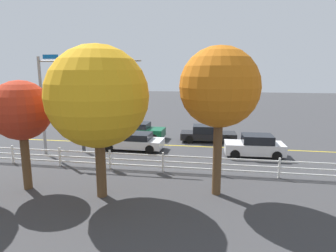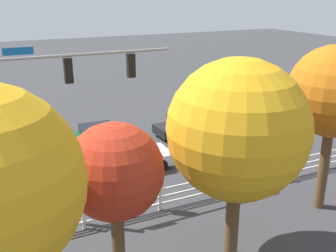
{
  "view_description": "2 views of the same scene",
  "coord_description": "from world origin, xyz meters",
  "px_view_note": "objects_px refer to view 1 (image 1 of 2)",
  "views": [
    {
      "loc": [
        -5.96,
        22.08,
        5.83
      ],
      "look_at": [
        -2.56,
        1.55,
        1.86
      ],
      "focal_mm": 31.11,
      "sensor_mm": 36.0,
      "label": 1
    },
    {
      "loc": [
        6.23,
        19.5,
        8.85
      ],
      "look_at": [
        -2.37,
        1.39,
        1.95
      ],
      "focal_mm": 42.12,
      "sensor_mm": 36.0,
      "label": 2
    }
  ],
  "objects_px": {
    "car_1": "(255,146)",
    "pedestrian": "(83,139)",
    "car_2": "(140,131)",
    "tree_4": "(21,111)",
    "tree_1": "(98,97)",
    "car_3": "(134,141)",
    "tree_2": "(219,88)",
    "car_0": "(207,134)"
  },
  "relations": [
    {
      "from": "car_2",
      "to": "pedestrian",
      "type": "relative_size",
      "value": 2.5
    },
    {
      "from": "car_3",
      "to": "tree_4",
      "type": "xyz_separation_m",
      "value": [
        3.2,
        7.94,
        3.28
      ]
    },
    {
      "from": "car_2",
      "to": "car_3",
      "type": "height_order",
      "value": "car_2"
    },
    {
      "from": "car_1",
      "to": "car_2",
      "type": "relative_size",
      "value": 0.95
    },
    {
      "from": "tree_1",
      "to": "car_3",
      "type": "bearing_deg",
      "value": -84.38
    },
    {
      "from": "car_2",
      "to": "tree_4",
      "type": "bearing_deg",
      "value": -101.22
    },
    {
      "from": "car_0",
      "to": "tree_1",
      "type": "bearing_deg",
      "value": -114.77
    },
    {
      "from": "car_3",
      "to": "pedestrian",
      "type": "distance_m",
      "value": 3.63
    },
    {
      "from": "car_1",
      "to": "pedestrian",
      "type": "bearing_deg",
      "value": 1.99
    },
    {
      "from": "car_0",
      "to": "tree_1",
      "type": "relative_size",
      "value": 0.66
    },
    {
      "from": "car_0",
      "to": "car_1",
      "type": "xyz_separation_m",
      "value": [
        -3.35,
        3.78,
        0.08
      ]
    },
    {
      "from": "tree_1",
      "to": "tree_4",
      "type": "distance_m",
      "value": 4.09
    },
    {
      "from": "car_3",
      "to": "pedestrian",
      "type": "relative_size",
      "value": 2.69
    },
    {
      "from": "car_3",
      "to": "car_0",
      "type": "bearing_deg",
      "value": -145.53
    },
    {
      "from": "car_1",
      "to": "car_3",
      "type": "bearing_deg",
      "value": -4.17
    },
    {
      "from": "car_2",
      "to": "pedestrian",
      "type": "height_order",
      "value": "pedestrian"
    },
    {
      "from": "car_1",
      "to": "tree_4",
      "type": "xyz_separation_m",
      "value": [
        11.91,
        7.63,
        3.18
      ]
    },
    {
      "from": "car_1",
      "to": "tree_4",
      "type": "relative_size",
      "value": 0.74
    },
    {
      "from": "tree_4",
      "to": "car_0",
      "type": "bearing_deg",
      "value": -126.88
    },
    {
      "from": "car_3",
      "to": "tree_1",
      "type": "relative_size",
      "value": 0.65
    },
    {
      "from": "car_1",
      "to": "pedestrian",
      "type": "xyz_separation_m",
      "value": [
        12.13,
        0.88,
        0.19
      ]
    },
    {
      "from": "car_1",
      "to": "pedestrian",
      "type": "height_order",
      "value": "pedestrian"
    },
    {
      "from": "car_0",
      "to": "pedestrian",
      "type": "xyz_separation_m",
      "value": [
        8.78,
        4.65,
        0.28
      ]
    },
    {
      "from": "pedestrian",
      "to": "tree_4",
      "type": "distance_m",
      "value": 7.39
    },
    {
      "from": "pedestrian",
      "to": "tree_1",
      "type": "xyz_separation_m",
      "value": [
        -4.22,
        7.0,
        3.76
      ]
    },
    {
      "from": "car_1",
      "to": "car_2",
      "type": "distance_m",
      "value": 9.97
    },
    {
      "from": "tree_1",
      "to": "car_2",
      "type": "bearing_deg",
      "value": -83.85
    },
    {
      "from": "car_0",
      "to": "tree_1",
      "type": "distance_m",
      "value": 13.15
    },
    {
      "from": "pedestrian",
      "to": "car_0",
      "type": "bearing_deg",
      "value": 155.8
    },
    {
      "from": "tree_2",
      "to": "tree_4",
      "type": "height_order",
      "value": "tree_2"
    },
    {
      "from": "car_2",
      "to": "pedestrian",
      "type": "distance_m",
      "value": 5.61
    },
    {
      "from": "tree_2",
      "to": "car_3",
      "type": "bearing_deg",
      "value": -49.02
    },
    {
      "from": "car_1",
      "to": "car_3",
      "type": "height_order",
      "value": "car_1"
    },
    {
      "from": "car_1",
      "to": "tree_1",
      "type": "height_order",
      "value": "tree_1"
    },
    {
      "from": "car_2",
      "to": "tree_1",
      "type": "height_order",
      "value": "tree_1"
    },
    {
      "from": "car_3",
      "to": "tree_2",
      "type": "xyz_separation_m",
      "value": [
        -6.13,
        7.05,
        4.43
      ]
    },
    {
      "from": "car_1",
      "to": "pedestrian",
      "type": "relative_size",
      "value": 2.38
    },
    {
      "from": "car_1",
      "to": "tree_1",
      "type": "distance_m",
      "value": 11.84
    },
    {
      "from": "car_3",
      "to": "tree_2",
      "type": "bearing_deg",
      "value": 132.57
    },
    {
      "from": "car_0",
      "to": "car_2",
      "type": "xyz_separation_m",
      "value": [
        5.83,
        -0.11,
        0.03
      ]
    },
    {
      "from": "car_1",
      "to": "car_3",
      "type": "xyz_separation_m",
      "value": [
        8.72,
        -0.31,
        -0.1
      ]
    },
    {
      "from": "tree_1",
      "to": "tree_4",
      "type": "height_order",
      "value": "tree_1"
    }
  ]
}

